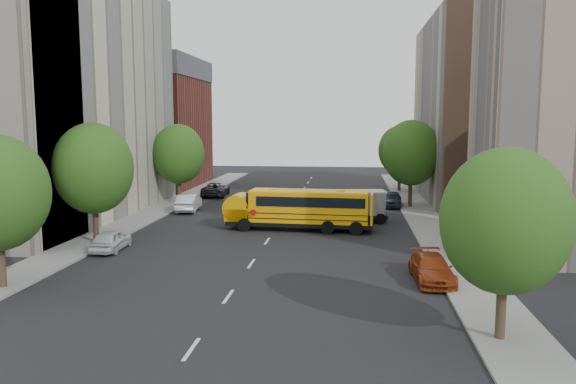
% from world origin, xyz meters
% --- Properties ---
extents(ground, '(120.00, 120.00, 0.00)m').
position_xyz_m(ground, '(0.00, 0.00, 0.00)').
color(ground, black).
rests_on(ground, ground).
extents(sidewalk_left, '(3.00, 80.00, 0.12)m').
position_xyz_m(sidewalk_left, '(-11.50, 5.00, 0.06)').
color(sidewalk_left, slate).
rests_on(sidewalk_left, ground).
extents(sidewalk_right, '(3.00, 80.00, 0.12)m').
position_xyz_m(sidewalk_right, '(11.50, 5.00, 0.06)').
color(sidewalk_right, slate).
rests_on(sidewalk_right, ground).
extents(lane_markings, '(0.15, 64.00, 0.01)m').
position_xyz_m(lane_markings, '(0.00, 10.00, 0.01)').
color(lane_markings, silver).
rests_on(lane_markings, ground).
extents(building_left_cream, '(10.00, 26.00, 20.00)m').
position_xyz_m(building_left_cream, '(-18.00, 6.00, 10.00)').
color(building_left_cream, '#B8B594').
rests_on(building_left_cream, ground).
extents(building_left_redbrick, '(10.00, 15.00, 13.00)m').
position_xyz_m(building_left_redbrick, '(-18.00, 28.00, 6.50)').
color(building_left_redbrick, maroon).
rests_on(building_left_redbrick, ground).
extents(building_right_near, '(10.00, 7.00, 17.00)m').
position_xyz_m(building_right_near, '(18.00, -4.50, 8.50)').
color(building_right_near, gray).
rests_on(building_right_near, ground).
extents(building_right_far, '(10.00, 22.00, 18.00)m').
position_xyz_m(building_right_far, '(18.00, 20.00, 9.00)').
color(building_right_far, tan).
rests_on(building_right_far, ground).
extents(building_right_sidewall, '(10.10, 0.30, 18.00)m').
position_xyz_m(building_right_sidewall, '(18.00, 9.00, 9.00)').
color(building_right_sidewall, brown).
rests_on(building_right_sidewall, ground).
extents(street_tree_1, '(5.12, 5.12, 7.90)m').
position_xyz_m(street_tree_1, '(-11.00, -4.00, 4.95)').
color(street_tree_1, '#38281C').
rests_on(street_tree_1, ground).
extents(street_tree_2, '(4.99, 4.99, 7.71)m').
position_xyz_m(street_tree_2, '(-11.00, 14.00, 4.83)').
color(street_tree_2, '#38281C').
rests_on(street_tree_2, ground).
extents(street_tree_3, '(4.61, 4.61, 7.11)m').
position_xyz_m(street_tree_3, '(11.00, -18.00, 4.45)').
color(street_tree_3, '#38281C').
rests_on(street_tree_3, ground).
extents(street_tree_4, '(5.25, 5.25, 8.10)m').
position_xyz_m(street_tree_4, '(11.00, 14.00, 5.08)').
color(street_tree_4, '#38281C').
rests_on(street_tree_4, ground).
extents(street_tree_5, '(4.86, 4.86, 7.51)m').
position_xyz_m(street_tree_5, '(11.00, 26.00, 4.70)').
color(street_tree_5, '#38281C').
rests_on(street_tree_5, ground).
extents(school_bus, '(10.87, 3.18, 3.03)m').
position_xyz_m(school_bus, '(1.72, 2.17, 1.69)').
color(school_bus, black).
rests_on(school_bus, ground).
extents(safari_truck, '(6.09, 2.85, 2.52)m').
position_xyz_m(safari_truck, '(5.45, 5.88, 1.33)').
color(safari_truck, black).
rests_on(safari_truck, ground).
extents(parked_car_0, '(1.75, 3.99, 1.34)m').
position_xyz_m(parked_car_0, '(-9.21, -5.80, 0.67)').
color(parked_car_0, silver).
rests_on(parked_car_0, ground).
extents(parked_car_1, '(2.12, 4.84, 1.55)m').
position_xyz_m(parked_car_1, '(-8.80, 9.65, 0.77)').
color(parked_car_1, silver).
rests_on(parked_car_1, ground).
extents(parked_car_2, '(2.82, 5.50, 1.48)m').
position_xyz_m(parked_car_2, '(-8.80, 19.73, 0.74)').
color(parked_car_2, black).
rests_on(parked_car_2, ground).
extents(parked_car_3, '(2.08, 4.63, 1.32)m').
position_xyz_m(parked_car_3, '(9.60, -10.44, 0.66)').
color(parked_car_3, maroon).
rests_on(parked_car_3, ground).
extents(parked_car_4, '(2.13, 4.39, 1.44)m').
position_xyz_m(parked_car_4, '(9.39, 14.31, 0.72)').
color(parked_car_4, '#303B55').
rests_on(parked_car_4, ground).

